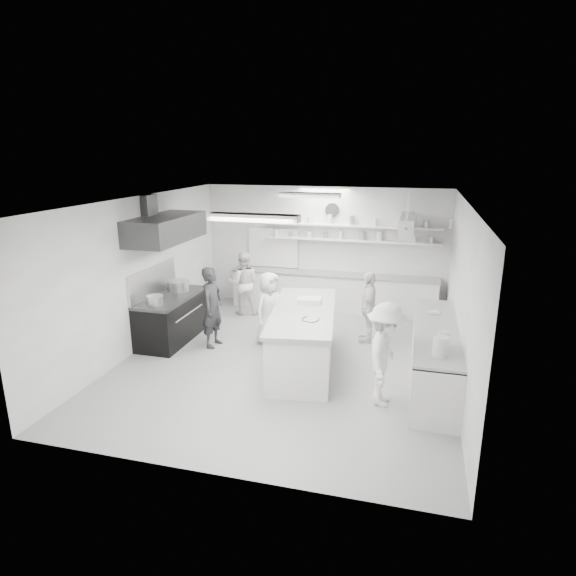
% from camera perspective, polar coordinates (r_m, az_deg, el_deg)
% --- Properties ---
extents(floor, '(6.00, 7.00, 0.02)m').
position_cam_1_polar(floor, '(9.36, -0.09, -8.49)').
color(floor, gray).
rests_on(floor, ground).
extents(ceiling, '(6.00, 7.00, 0.02)m').
position_cam_1_polar(ceiling, '(8.57, -0.10, 10.24)').
color(ceiling, white).
rests_on(ceiling, wall_back).
extents(wall_back, '(6.00, 0.04, 3.00)m').
position_cam_1_polar(wall_back, '(12.17, 4.18, 4.69)').
color(wall_back, silver).
rests_on(wall_back, floor).
extents(wall_front, '(6.00, 0.04, 3.00)m').
position_cam_1_polar(wall_front, '(5.73, -9.29, -8.57)').
color(wall_front, silver).
rests_on(wall_front, floor).
extents(wall_left, '(0.04, 7.00, 3.00)m').
position_cam_1_polar(wall_left, '(10.02, -16.91, 1.61)').
color(wall_left, silver).
rests_on(wall_left, floor).
extents(wall_right, '(0.04, 7.00, 3.00)m').
position_cam_1_polar(wall_right, '(8.60, 19.60, -0.93)').
color(wall_right, silver).
rests_on(wall_right, floor).
extents(stove, '(0.80, 1.80, 0.90)m').
position_cam_1_polar(stove, '(10.45, -13.44, -3.57)').
color(stove, black).
rests_on(stove, floor).
extents(exhaust_hood, '(0.85, 2.00, 0.50)m').
position_cam_1_polar(exhaust_hood, '(10.00, -14.14, 6.76)').
color(exhaust_hood, '#363638').
rests_on(exhaust_hood, wall_left).
extents(back_counter, '(5.00, 0.60, 0.92)m').
position_cam_1_polar(back_counter, '(12.08, 5.22, -0.50)').
color(back_counter, silver).
rests_on(back_counter, floor).
extents(shelf_lower, '(4.20, 0.26, 0.04)m').
position_cam_1_polar(shelf_lower, '(11.89, 7.42, 5.56)').
color(shelf_lower, silver).
rests_on(shelf_lower, wall_back).
extents(shelf_upper, '(4.20, 0.26, 0.04)m').
position_cam_1_polar(shelf_upper, '(11.83, 7.48, 7.22)').
color(shelf_upper, silver).
rests_on(shelf_upper, wall_back).
extents(pass_through_window, '(1.30, 0.04, 1.00)m').
position_cam_1_polar(pass_through_window, '(12.46, -1.74, 4.75)').
color(pass_through_window, black).
rests_on(pass_through_window, wall_back).
extents(wall_clock, '(0.32, 0.05, 0.32)m').
position_cam_1_polar(wall_clock, '(11.95, 5.19, 9.07)').
color(wall_clock, white).
rests_on(wall_clock, wall_back).
extents(right_counter, '(0.74, 3.30, 0.94)m').
position_cam_1_polar(right_counter, '(8.73, 16.76, -7.63)').
color(right_counter, silver).
rests_on(right_counter, floor).
extents(pot_rack, '(0.30, 1.60, 0.40)m').
position_cam_1_polar(pot_rack, '(10.75, 13.75, 7.12)').
color(pot_rack, '#B1B1B1').
rests_on(pot_rack, ceiling).
extents(light_fixture_front, '(1.30, 0.25, 0.10)m').
position_cam_1_polar(light_fixture_front, '(6.86, -4.03, 8.21)').
color(light_fixture_front, silver).
rests_on(light_fixture_front, ceiling).
extents(light_fixture_rear, '(1.30, 0.25, 0.10)m').
position_cam_1_polar(light_fixture_rear, '(10.32, 2.53, 10.79)').
color(light_fixture_rear, silver).
rests_on(light_fixture_rear, ceiling).
extents(prep_island, '(1.42, 2.88, 1.02)m').
position_cam_1_polar(prep_island, '(8.99, 1.76, -5.95)').
color(prep_island, silver).
rests_on(prep_island, floor).
extents(stove_pot, '(0.45, 0.45, 0.27)m').
position_cam_1_polar(stove_pot, '(10.61, -12.65, 0.13)').
color(stove_pot, '#B1B1B1').
rests_on(stove_pot, stove).
extents(cook_stove, '(0.45, 0.63, 1.64)m').
position_cam_1_polar(cook_stove, '(9.85, -8.79, -2.24)').
color(cook_stove, '#252528').
rests_on(cook_stove, floor).
extents(cook_back, '(0.88, 0.77, 1.52)m').
position_cam_1_polar(cook_back, '(11.75, -5.24, 0.56)').
color(cook_back, silver).
rests_on(cook_back, floor).
extents(cook_island_left, '(0.75, 0.87, 1.50)m').
position_cam_1_polar(cook_island_left, '(9.93, -2.19, -2.36)').
color(cook_island_left, silver).
rests_on(cook_island_left, floor).
extents(cook_island_right, '(0.43, 0.89, 1.48)m').
position_cam_1_polar(cook_island_right, '(10.16, 9.37, -2.19)').
color(cook_island_right, silver).
rests_on(cook_island_right, floor).
extents(cook_right, '(0.70, 1.11, 1.65)m').
position_cam_1_polar(cook_right, '(7.69, 11.29, -7.63)').
color(cook_right, silver).
rests_on(cook_right, floor).
extents(bowl_island_a, '(0.35, 0.35, 0.07)m').
position_cam_1_polar(bowl_island_a, '(8.31, 2.63, -3.82)').
color(bowl_island_a, '#B1B1B1').
rests_on(bowl_island_a, prep_island).
extents(bowl_island_b, '(0.19, 0.19, 0.06)m').
position_cam_1_polar(bowl_island_b, '(9.06, 2.30, -2.19)').
color(bowl_island_b, silver).
rests_on(bowl_island_b, prep_island).
extents(bowl_right, '(0.27, 0.27, 0.06)m').
position_cam_1_polar(bowl_right, '(9.29, 16.56, -2.88)').
color(bowl_right, silver).
rests_on(bowl_right, right_counter).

